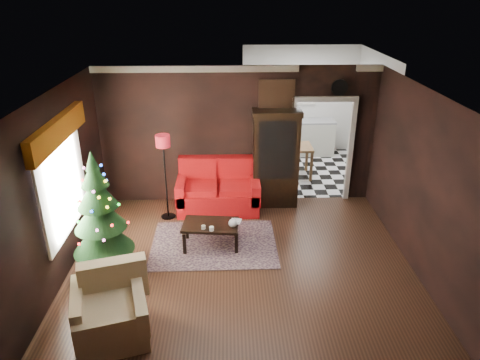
{
  "coord_description": "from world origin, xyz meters",
  "views": [
    {
      "loc": [
        -0.19,
        -5.91,
        4.19
      ],
      "look_at": [
        0.0,
        0.9,
        1.15
      ],
      "focal_mm": 32.95,
      "sensor_mm": 36.0,
      "label": 1
    }
  ],
  "objects_px": {
    "armchair": "(109,308)",
    "coffee_table": "(211,234)",
    "loveseat": "(218,187)",
    "kitchen_table": "(296,161)",
    "teapot": "(233,223)",
    "wall_clock": "(339,87)",
    "floor_lamp": "(166,178)",
    "christmas_tree": "(99,210)",
    "curio_cabinet": "(275,161)"
  },
  "relations": [
    {
      "from": "armchair",
      "to": "coffee_table",
      "type": "distance_m",
      "value": 2.46
    },
    {
      "from": "loveseat",
      "to": "kitchen_table",
      "type": "bearing_deg",
      "value": 42.51
    },
    {
      "from": "armchair",
      "to": "coffee_table",
      "type": "bearing_deg",
      "value": 44.55
    },
    {
      "from": "teapot",
      "to": "wall_clock",
      "type": "distance_m",
      "value": 3.38
    },
    {
      "from": "wall_clock",
      "to": "kitchen_table",
      "type": "bearing_deg",
      "value": 113.75
    },
    {
      "from": "teapot",
      "to": "wall_clock",
      "type": "bearing_deg",
      "value": 42.34
    },
    {
      "from": "floor_lamp",
      "to": "teapot",
      "type": "xyz_separation_m",
      "value": [
        1.26,
        -1.21,
        -0.31
      ]
    },
    {
      "from": "christmas_tree",
      "to": "wall_clock",
      "type": "bearing_deg",
      "value": 30.1
    },
    {
      "from": "wall_clock",
      "to": "floor_lamp",
      "type": "bearing_deg",
      "value": -168.3
    },
    {
      "from": "coffee_table",
      "to": "kitchen_table",
      "type": "distance_m",
      "value": 3.58
    },
    {
      "from": "curio_cabinet",
      "to": "kitchen_table",
      "type": "xyz_separation_m",
      "value": [
        0.65,
        1.43,
        -0.57
      ]
    },
    {
      "from": "loveseat",
      "to": "teapot",
      "type": "relative_size",
      "value": 10.18
    },
    {
      "from": "teapot",
      "to": "kitchen_table",
      "type": "relative_size",
      "value": 0.22
    },
    {
      "from": "curio_cabinet",
      "to": "teapot",
      "type": "height_order",
      "value": "curio_cabinet"
    },
    {
      "from": "armchair",
      "to": "teapot",
      "type": "distance_m",
      "value": 2.56
    },
    {
      "from": "armchair",
      "to": "curio_cabinet",
      "type": "bearing_deg",
      "value": 40.56
    },
    {
      "from": "loveseat",
      "to": "teapot",
      "type": "distance_m",
      "value": 1.52
    },
    {
      "from": "curio_cabinet",
      "to": "wall_clock",
      "type": "relative_size",
      "value": 5.94
    },
    {
      "from": "christmas_tree",
      "to": "coffee_table",
      "type": "height_order",
      "value": "christmas_tree"
    },
    {
      "from": "floor_lamp",
      "to": "wall_clock",
      "type": "xyz_separation_m",
      "value": [
        3.34,
        0.69,
        1.55
      ]
    },
    {
      "from": "coffee_table",
      "to": "curio_cabinet",
      "type": "bearing_deg",
      "value": 51.69
    },
    {
      "from": "kitchen_table",
      "to": "coffee_table",
      "type": "bearing_deg",
      "value": -122.27
    },
    {
      "from": "floor_lamp",
      "to": "coffee_table",
      "type": "xyz_separation_m",
      "value": [
        0.88,
        -1.08,
        -0.61
      ]
    },
    {
      "from": "christmas_tree",
      "to": "teapot",
      "type": "height_order",
      "value": "christmas_tree"
    },
    {
      "from": "armchair",
      "to": "teapot",
      "type": "bearing_deg",
      "value": 35.8
    },
    {
      "from": "loveseat",
      "to": "curio_cabinet",
      "type": "distance_m",
      "value": 1.25
    },
    {
      "from": "christmas_tree",
      "to": "armchair",
      "type": "bearing_deg",
      "value": -73.41
    },
    {
      "from": "christmas_tree",
      "to": "kitchen_table",
      "type": "height_order",
      "value": "christmas_tree"
    },
    {
      "from": "coffee_table",
      "to": "wall_clock",
      "type": "relative_size",
      "value": 2.96
    },
    {
      "from": "curio_cabinet",
      "to": "floor_lamp",
      "type": "height_order",
      "value": "curio_cabinet"
    },
    {
      "from": "curio_cabinet",
      "to": "teapot",
      "type": "bearing_deg",
      "value": -117.18
    },
    {
      "from": "christmas_tree",
      "to": "armchair",
      "type": "relative_size",
      "value": 1.92
    },
    {
      "from": "loveseat",
      "to": "armchair",
      "type": "distance_m",
      "value": 3.75
    },
    {
      "from": "floor_lamp",
      "to": "wall_clock",
      "type": "height_order",
      "value": "wall_clock"
    },
    {
      "from": "loveseat",
      "to": "armchair",
      "type": "bearing_deg",
      "value": -110.58
    },
    {
      "from": "loveseat",
      "to": "armchair",
      "type": "relative_size",
      "value": 1.81
    },
    {
      "from": "christmas_tree",
      "to": "wall_clock",
      "type": "height_order",
      "value": "wall_clock"
    },
    {
      "from": "floor_lamp",
      "to": "christmas_tree",
      "type": "height_order",
      "value": "christmas_tree"
    },
    {
      "from": "coffee_table",
      "to": "christmas_tree",
      "type": "bearing_deg",
      "value": -159.72
    },
    {
      "from": "kitchen_table",
      "to": "loveseat",
      "type": "bearing_deg",
      "value": -137.49
    },
    {
      "from": "curio_cabinet",
      "to": "armchair",
      "type": "height_order",
      "value": "curio_cabinet"
    },
    {
      "from": "loveseat",
      "to": "wall_clock",
      "type": "height_order",
      "value": "wall_clock"
    },
    {
      "from": "coffee_table",
      "to": "wall_clock",
      "type": "distance_m",
      "value": 3.72
    },
    {
      "from": "loveseat",
      "to": "kitchen_table",
      "type": "xyz_separation_m",
      "value": [
        1.8,
        1.65,
        -0.12
      ]
    },
    {
      "from": "christmas_tree",
      "to": "armchair",
      "type": "distance_m",
      "value": 1.69
    },
    {
      "from": "loveseat",
      "to": "christmas_tree",
      "type": "bearing_deg",
      "value": -131.66
    },
    {
      "from": "loveseat",
      "to": "curio_cabinet",
      "type": "xyz_separation_m",
      "value": [
        1.15,
        0.22,
        0.45
      ]
    },
    {
      "from": "floor_lamp",
      "to": "christmas_tree",
      "type": "distance_m",
      "value": 1.88
    },
    {
      "from": "curio_cabinet",
      "to": "teapot",
      "type": "relative_size",
      "value": 11.38
    },
    {
      "from": "loveseat",
      "to": "floor_lamp",
      "type": "height_order",
      "value": "floor_lamp"
    }
  ]
}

